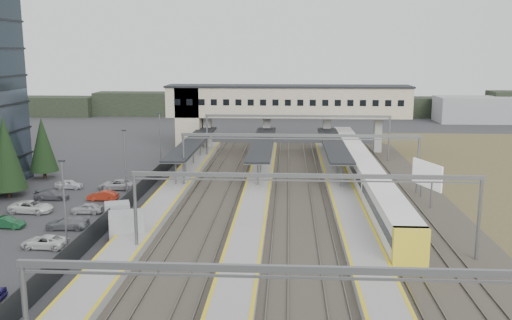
# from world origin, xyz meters

# --- Properties ---
(ground) EXTENTS (220.00, 220.00, 0.00)m
(ground) POSITION_xyz_m (0.00, 0.00, 0.00)
(ground) COLOR #2B2B2D
(ground) RESTS_ON ground
(car_park) EXTENTS (10.64, 39.08, 1.28)m
(car_park) POSITION_xyz_m (-13.55, -3.02, 0.59)
(car_park) COLOR #A3233A
(car_park) RESTS_ON ground
(lampposts) EXTENTS (0.50, 53.25, 8.07)m
(lampposts) POSITION_xyz_m (-8.00, 1.25, 4.34)
(lampposts) COLOR slate
(lampposts) RESTS_ON ground
(fence) EXTENTS (0.08, 90.00, 2.00)m
(fence) POSITION_xyz_m (-6.50, 5.00, 1.00)
(fence) COLOR #26282B
(fence) RESTS_ON ground
(relay_cabin_near) EXTENTS (3.62, 3.07, 2.57)m
(relay_cabin_near) POSITION_xyz_m (-3.90, -4.26, 1.29)
(relay_cabin_near) COLOR gray
(relay_cabin_near) RESTS_ON ground
(relay_cabin_far) EXTENTS (2.90, 2.65, 2.18)m
(relay_cabin_far) POSITION_xyz_m (-6.13, 0.30, 1.09)
(relay_cabin_far) COLOR gray
(relay_cabin_far) RESTS_ON ground
(rail_corridor) EXTENTS (34.00, 90.00, 0.92)m
(rail_corridor) POSITION_xyz_m (9.34, 5.00, 0.29)
(rail_corridor) COLOR #342D27
(rail_corridor) RESTS_ON ground
(canopies) EXTENTS (23.10, 30.00, 3.28)m
(canopies) POSITION_xyz_m (7.00, 27.00, 3.92)
(canopies) COLOR black
(canopies) RESTS_ON ground
(footbridge) EXTENTS (40.40, 6.40, 11.20)m
(footbridge) POSITION_xyz_m (7.70, 42.00, 7.93)
(footbridge) COLOR tan
(footbridge) RESTS_ON ground
(gantries) EXTENTS (28.40, 62.28, 7.17)m
(gantries) POSITION_xyz_m (12.00, 3.00, 6.00)
(gantries) COLOR slate
(gantries) RESTS_ON ground
(train) EXTENTS (2.76, 57.64, 3.47)m
(train) POSITION_xyz_m (20.00, 17.11, 1.98)
(train) COLOR white
(train) RESTS_ON ground
(billboard) EXTENTS (2.05, 5.43, 4.80)m
(billboard) POSITION_xyz_m (26.04, 9.71, 3.20)
(billboard) COLOR slate
(billboard) RESTS_ON ground
(treeline_far) EXTENTS (170.00, 19.00, 7.00)m
(treeline_far) POSITION_xyz_m (23.81, 92.28, 2.95)
(treeline_far) COLOR black
(treeline_far) RESTS_ON ground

